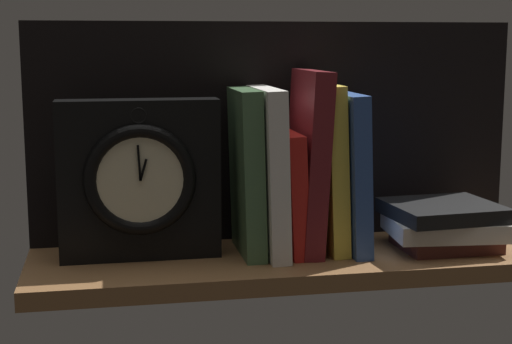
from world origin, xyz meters
TOP-DOWN VIEW (x-y plane):
  - ground_plane at (0.00, 0.00)cm, footprint 74.09×22.00cm
  - back_panel at (0.00, 10.40)cm, footprint 74.09×1.20cm
  - book_green_romantic at (-6.20, 1.74)cm, footprint 3.53×13.15cm
  - book_white_catcher at (-3.11, 1.74)cm, footprint 3.47×16.12cm
  - book_red_requiem at (-0.26, 1.74)cm, footprint 3.26×13.44cm
  - book_maroon_dawkins at (2.69, 1.74)cm, footprint 4.24×13.77cm
  - book_yellow_seinlanguage at (5.70, 1.74)cm, footprint 3.57×12.64cm
  - book_blue_modern at (8.52, 1.74)cm, footprint 3.50×15.63cm
  - framed_clock at (-21.21, 1.79)cm, footprint 22.16×6.29cm
  - book_stack_side at (22.53, -1.39)cm, footprint 17.09×14.78cm

SIDE VIEW (x-z plane):
  - ground_plane at x=0.00cm, z-range -2.50..0.00cm
  - book_stack_side at x=22.53cm, z-range 0.25..6.96cm
  - book_red_requiem at x=-0.26cm, z-range -0.05..17.38cm
  - framed_clock at x=-21.21cm, z-range 0.09..22.24cm
  - book_blue_modern at x=8.52cm, z-range -0.04..22.76cm
  - book_green_romantic at x=-6.20cm, z-range -0.04..23.47cm
  - book_white_catcher at x=-3.11cm, z-range -0.04..23.59cm
  - book_yellow_seinlanguage at x=5.70cm, z-range -0.04..24.00cm
  - book_maroon_dawkins at x=2.69cm, z-range -0.06..26.01cm
  - back_panel at x=0.00cm, z-range 0.00..32.85cm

